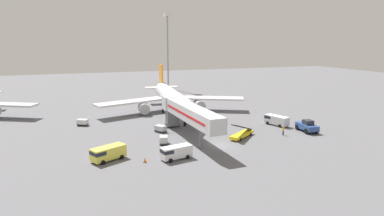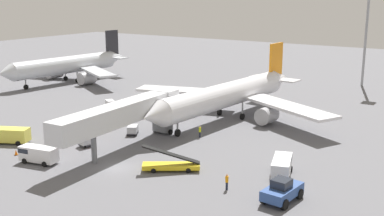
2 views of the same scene
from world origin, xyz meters
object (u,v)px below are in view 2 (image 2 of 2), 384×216
Objects in this scene: pushback_tug at (282,191)px; service_van_far_right at (282,165)px; service_van_outer_left at (9,135)px; jet_bridge at (126,113)px; belt_loader_truck at (171,164)px; service_van_mid_center at (38,154)px; ground_crew_worker_midground at (200,131)px; ground_crew_worker_foreground at (227,181)px; airplane_at_gate at (230,95)px; safety_cone_alpha at (16,152)px; airplane_background at (69,65)px; baggage_cart_outer_right at (110,104)px; baggage_cart_mid_right at (133,130)px; baggage_cart_rear_right at (87,141)px.

service_van_far_right is at bearing 113.36° from pushback_tug.
service_van_far_right is 1.00× the size of service_van_outer_left.
jet_bridge is 22.16m from service_van_far_right.
belt_loader_truck reaches higher than service_van_far_right.
service_van_mid_center is at bearing -155.75° from belt_loader_truck.
ground_crew_worker_midground is at bearing 155.06° from service_van_far_right.
jet_bridge is 11.36m from belt_loader_truck.
service_van_mid_center is (-30.24, -6.16, 0.04)m from pushback_tug.
ground_crew_worker_foreground is 19.61m from ground_crew_worker_midground.
jet_bridge is 17.74m from service_van_outer_left.
airplane_at_gate reaches higher than ground_crew_worker_midground.
ground_crew_worker_midground reaches higher than safety_cone_alpha.
airplane_background reaches higher than ground_crew_worker_midground.
belt_loader_truck is 8.88× the size of safety_cone_alpha.
safety_cone_alpha is at bearing -158.68° from service_van_far_right.
pushback_tug reaches higher than service_van_outer_left.
ground_crew_worker_midground is 0.05× the size of airplane_background.
service_van_mid_center is at bearing -154.76° from service_van_far_right.
baggage_cart_mid_right is (14.84, -11.07, -0.01)m from baggage_cart_outer_right.
service_van_mid_center is (10.10, -3.18, -0.03)m from service_van_outer_left.
pushback_tug is at bearing 9.43° from safety_cone_alpha.
pushback_tug is 0.91× the size of service_van_far_right.
belt_loader_truck is at bearing -153.48° from service_van_far_right.
ground_crew_worker_midground is at bearing 39.00° from service_van_outer_left.
airplane_at_gate reaches higher than baggage_cart_rear_right.
jet_bridge is 4.60× the size of service_van_mid_center.
belt_loader_truck is 0.19× the size of airplane_background.
service_van_mid_center is 2.91× the size of ground_crew_worker_midground.
airplane_background reaches higher than ground_crew_worker_foreground.
safety_cone_alpha is (-4.82, 0.34, -0.84)m from service_van_mid_center.
ground_crew_worker_foreground is at bearing -48.90° from ground_crew_worker_midground.
ground_crew_worker_foreground is (18.43, -4.87, -4.02)m from jet_bridge.
service_van_outer_left reaches higher than baggage_cart_outer_right.
baggage_cart_mid_right is at bearing -31.73° from airplane_background.
service_van_far_right is (18.09, -19.84, -2.82)m from airplane_at_gate.
airplane_at_gate is at bearing 69.97° from baggage_cart_rear_right.
jet_bridge is at bearing 44.18° from safety_cone_alpha.
airplane_background is (-29.03, 38.31, 2.75)m from service_van_outer_left.
safety_cone_alpha is (5.28, -2.84, -0.87)m from service_van_outer_left.
belt_loader_truck is at bearing 24.25° from service_van_mid_center.
jet_bridge reaches higher than ground_crew_worker_midground.
service_van_mid_center is at bearing -64.48° from baggage_cart_outer_right.
airplane_at_gate is at bearing 80.77° from jet_bridge.
safety_cone_alpha is (-10.45, -10.15, -4.62)m from jet_bridge.
baggage_cart_mid_right is 1.45× the size of ground_crew_worker_foreground.
belt_loader_truck is 13.14m from service_van_far_right.
service_van_outer_left is 3.13× the size of ground_crew_worker_foreground.
baggage_cart_mid_right is at bearing 146.38° from belt_loader_truck.
pushback_tug reaches higher than service_van_mid_center.
service_van_far_right is 0.16× the size of airplane_background.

